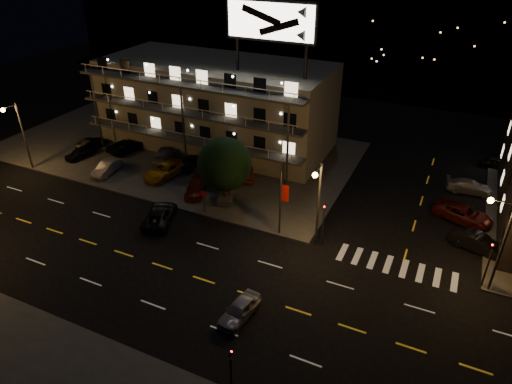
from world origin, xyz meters
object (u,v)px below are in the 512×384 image
at_px(lot_car_4, 226,193).
at_px(lot_car_7, 166,153).
at_px(side_car_0, 478,243).
at_px(lot_car_2, 165,170).
at_px(tree, 224,166).
at_px(road_car_east, 239,310).
at_px(road_car_west, 160,215).

bearing_deg(lot_car_4, lot_car_7, 134.89).
bearing_deg(side_car_0, lot_car_2, 107.03).
bearing_deg(lot_car_2, tree, -2.54).
relative_size(lot_car_7, road_car_east, 1.27).
bearing_deg(road_car_west, road_car_east, 128.44).
bearing_deg(lot_car_2, lot_car_4, 1.23).
xyz_separation_m(lot_car_4, side_car_0, (23.70, 1.71, -0.06)).
xyz_separation_m(lot_car_4, road_car_east, (8.65, -14.08, -0.13)).
height_order(lot_car_2, side_car_0, lot_car_2).
bearing_deg(road_car_west, lot_car_7, -76.77).
xyz_separation_m(side_car_0, road_car_east, (-15.05, -15.79, -0.07)).
xyz_separation_m(lot_car_2, lot_car_4, (8.50, -1.42, -0.07)).
relative_size(tree, lot_car_4, 1.78).
distance_m(tree, lot_car_2, 9.60).
relative_size(lot_car_7, road_car_west, 0.98).
bearing_deg(lot_car_7, lot_car_4, 139.78).
bearing_deg(road_car_west, side_car_0, 176.82).
bearing_deg(tree, road_car_east, -57.98).
bearing_deg(side_car_0, road_car_west, 122.61).
xyz_separation_m(lot_car_2, road_car_east, (17.15, -15.50, -0.19)).
relative_size(lot_car_2, lot_car_7, 1.03).
bearing_deg(road_car_east, lot_car_2, 144.36).
relative_size(tree, road_car_east, 1.72).
relative_size(side_car_0, road_car_west, 0.88).
bearing_deg(lot_car_7, side_car_0, 159.21).
bearing_deg(road_car_east, road_car_west, 154.19).
distance_m(lot_car_4, road_car_east, 16.52).
bearing_deg(side_car_0, lot_car_4, 110.64).
distance_m(lot_car_4, lot_car_7, 12.23).
bearing_deg(side_car_0, road_car_east, 152.88).
height_order(lot_car_2, lot_car_7, lot_car_7).
bearing_deg(road_car_east, tree, 128.49).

